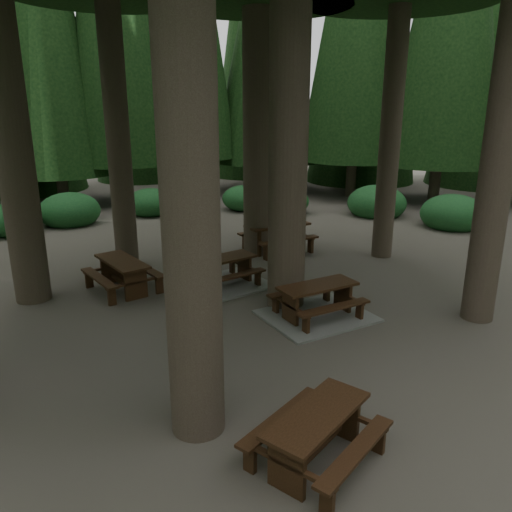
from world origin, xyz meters
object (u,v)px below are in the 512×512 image
picnic_table_c (222,277)px  picnic_table_d (277,233)px  picnic_table_e (317,430)px  picnic_table_a (317,306)px  picnic_table_b (123,271)px

picnic_table_c → picnic_table_d: bearing=27.8°
picnic_table_d → picnic_table_e: picnic_table_d is taller
picnic_table_c → picnic_table_d: picnic_table_d is taller
picnic_table_a → picnic_table_b: picnic_table_b is taller
picnic_table_a → picnic_table_c: 2.93m
picnic_table_c → picnic_table_e: bearing=-112.3°
picnic_table_a → picnic_table_e: (-2.78, -3.69, 0.23)m
picnic_table_a → picnic_table_c: size_ratio=0.93×
picnic_table_a → picnic_table_d: 5.18m
picnic_table_a → picnic_table_c: (-0.92, 2.78, 0.00)m
picnic_table_b → picnic_table_a: bearing=-147.2°
picnic_table_a → picnic_table_e: size_ratio=1.09×
picnic_table_c → picnic_table_e: size_ratio=1.18×
picnic_table_e → picnic_table_a: bearing=31.3°
picnic_table_a → picnic_table_e: 4.63m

